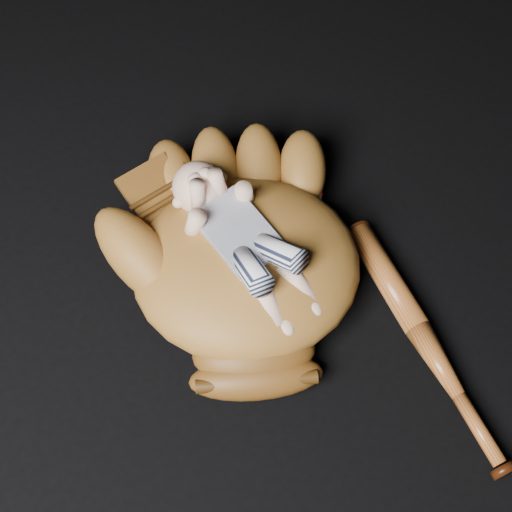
% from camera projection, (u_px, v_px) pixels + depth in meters
% --- Properties ---
extents(baseball_glove, '(0.65, 0.68, 0.17)m').
position_uv_depth(baseball_glove, '(246.00, 260.00, 1.16)').
color(baseball_glove, brown).
rests_on(baseball_glove, ground).
extents(newborn_baby, '(0.19, 0.35, 0.14)m').
position_uv_depth(newborn_baby, '(247.00, 243.00, 1.12)').
color(newborn_baby, '#DFAC90').
rests_on(newborn_baby, baseball_glove).
extents(baseball_bat, '(0.09, 0.47, 0.04)m').
position_uv_depth(baseball_bat, '(426.00, 342.00, 1.15)').
color(baseball_bat, brown).
rests_on(baseball_bat, ground).
extents(baseball, '(0.08, 0.08, 0.07)m').
position_uv_depth(baseball, '(302.00, 198.00, 1.28)').
color(baseball, silver).
rests_on(baseball, ground).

